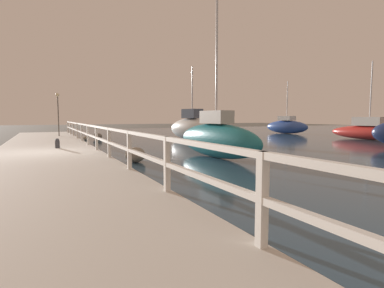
% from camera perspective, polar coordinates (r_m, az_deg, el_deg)
% --- Properties ---
extents(ground_plane, '(120.00, 120.00, 0.00)m').
position_cam_1_polar(ground_plane, '(13.33, -25.77, -2.48)').
color(ground_plane, '#4C473D').
extents(dock_walkway, '(4.02, 36.00, 0.26)m').
position_cam_1_polar(dock_walkway, '(13.32, -25.80, -1.92)').
color(dock_walkway, beige).
rests_on(dock_walkway, ground).
extents(railing, '(0.10, 32.50, 1.03)m').
position_cam_1_polar(railing, '(13.41, -17.75, 1.94)').
color(railing, white).
rests_on(railing, dock_walkway).
extents(boulder_upstream, '(0.38, 0.34, 0.28)m').
position_cam_1_polar(boulder_upstream, '(22.91, -19.54, 1.05)').
color(boulder_upstream, gray).
rests_on(boulder_upstream, ground).
extents(boulder_near_dock, '(0.74, 0.67, 0.56)m').
position_cam_1_polar(boulder_near_dock, '(11.10, -10.76, -2.04)').
color(boulder_near_dock, gray).
rests_on(boulder_near_dock, ground).
extents(boulder_mid_strip, '(0.66, 0.59, 0.49)m').
position_cam_1_polar(boulder_mid_strip, '(22.92, -17.56, 1.37)').
color(boulder_mid_strip, '#666056').
rests_on(boulder_mid_strip, ground).
extents(mooring_bollard, '(0.20, 0.20, 0.44)m').
position_cam_1_polar(mooring_bollard, '(14.75, -24.26, 0.13)').
color(mooring_bollard, '#333338').
rests_on(mooring_bollard, dock_walkway).
extents(dock_lamp, '(0.25, 0.25, 3.17)m').
position_cam_1_polar(dock_lamp, '(24.37, -24.18, 6.81)').
color(dock_lamp, '#514C47').
rests_on(dock_lamp, dock_walkway).
extents(sailboat_white, '(2.22, 5.09, 5.20)m').
position_cam_1_polar(sailboat_white, '(21.40, 0.04, 3.09)').
color(sailboat_white, white).
rests_on(sailboat_white, water_surface).
extents(sailboat_red, '(1.82, 6.01, 5.67)m').
position_cam_1_polar(sailboat_red, '(25.42, 30.66, 2.13)').
color(sailboat_red, red).
rests_on(sailboat_red, water_surface).
extents(sailboat_blue, '(2.24, 5.01, 5.27)m').
position_cam_1_polar(sailboat_blue, '(31.97, 17.56, 3.24)').
color(sailboat_blue, '#2D4C9E').
rests_on(sailboat_blue, water_surface).
extents(sailboat_teal, '(1.29, 5.38, 6.64)m').
position_cam_1_polar(sailboat_teal, '(12.19, 4.62, 1.06)').
color(sailboat_teal, '#1E707A').
rests_on(sailboat_teal, water_surface).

